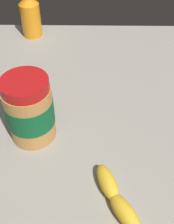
% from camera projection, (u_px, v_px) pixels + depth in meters
% --- Properties ---
extents(ground_plane, '(0.92, 0.74, 0.04)m').
position_uv_depth(ground_plane, '(93.00, 136.00, 0.58)').
color(ground_plane, gray).
extents(peanut_butter_jar, '(0.09, 0.09, 0.14)m').
position_uv_depth(peanut_butter_jar, '(30.00, 110.00, 0.51)').
color(peanut_butter_jar, '#BF8442').
rests_on(peanut_butter_jar, ground_plane).
extents(honey_bottle, '(0.06, 0.06, 0.15)m').
position_uv_depth(honey_bottle, '(30.00, 15.00, 0.81)').
color(honey_bottle, orange).
rests_on(honey_bottle, ground_plane).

